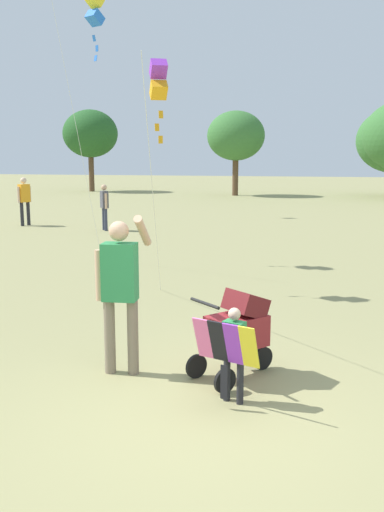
{
  "coord_description": "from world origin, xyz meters",
  "views": [
    {
      "loc": [
        0.91,
        -5.01,
        2.56
      ],
      "look_at": [
        -0.45,
        1.75,
        1.3
      ],
      "focal_mm": 39.53,
      "sensor_mm": 36.0,
      "label": 1
    }
  ],
  "objects_px": {
    "person_couple_left": "(24,197)",
    "child_with_butterfly_kite": "(232,347)",
    "person_adult_flyer": "(120,283)",
    "person_sitting_far": "(104,203)",
    "kite_adult_black": "(158,81)",
    "stroller": "(238,327)",
    "kite_orange_delta": "(94,10)"
  },
  "relations": [
    {
      "from": "stroller",
      "to": "kite_orange_delta",
      "type": "bearing_deg",
      "value": 121.86
    },
    {
      "from": "person_sitting_far",
      "to": "person_couple_left",
      "type": "xyz_separation_m",
      "value": [
        -3.24,
        0.65,
        0.11
      ]
    },
    {
      "from": "stroller",
      "to": "person_couple_left",
      "type": "relative_size",
      "value": 0.6
    },
    {
      "from": "kite_adult_black",
      "to": "person_couple_left",
      "type": "relative_size",
      "value": 2.45
    },
    {
      "from": "person_adult_flyer",
      "to": "stroller",
      "type": "height_order",
      "value": "person_adult_flyer"
    },
    {
      "from": "kite_orange_delta",
      "to": "person_sitting_far",
      "type": "distance_m",
      "value": 7.22
    },
    {
      "from": "person_sitting_far",
      "to": "person_couple_left",
      "type": "height_order",
      "value": "person_couple_left"
    },
    {
      "from": "person_adult_flyer",
      "to": "person_couple_left",
      "type": "bearing_deg",
      "value": 121.93
    },
    {
      "from": "child_with_butterfly_kite",
      "to": "kite_orange_delta",
      "type": "bearing_deg",
      "value": 119.46
    },
    {
      "from": "child_with_butterfly_kite",
      "to": "person_couple_left",
      "type": "distance_m",
      "value": 15.98
    },
    {
      "from": "person_adult_flyer",
      "to": "person_sitting_far",
      "type": "relative_size",
      "value": 1.22
    },
    {
      "from": "child_with_butterfly_kite",
      "to": "kite_orange_delta",
      "type": "height_order",
      "value": "kite_orange_delta"
    },
    {
      "from": "child_with_butterfly_kite",
      "to": "stroller",
      "type": "distance_m",
      "value": 0.71
    },
    {
      "from": "person_adult_flyer",
      "to": "stroller",
      "type": "distance_m",
      "value": 1.44
    },
    {
      "from": "kite_orange_delta",
      "to": "person_couple_left",
      "type": "height_order",
      "value": "kite_orange_delta"
    },
    {
      "from": "person_couple_left",
      "to": "stroller",
      "type": "bearing_deg",
      "value": -53.51
    },
    {
      "from": "stroller",
      "to": "person_sitting_far",
      "type": "relative_size",
      "value": 0.67
    },
    {
      "from": "person_adult_flyer",
      "to": "kite_orange_delta",
      "type": "xyz_separation_m",
      "value": [
        -2.79,
        6.81,
        4.66
      ]
    },
    {
      "from": "person_couple_left",
      "to": "child_with_butterfly_kite",
      "type": "bearing_deg",
      "value": -54.96
    },
    {
      "from": "person_sitting_far",
      "to": "kite_orange_delta",
      "type": "bearing_deg",
      "value": -70.79
    },
    {
      "from": "kite_adult_black",
      "to": "stroller",
      "type": "bearing_deg",
      "value": -63.64
    },
    {
      "from": "child_with_butterfly_kite",
      "to": "kite_adult_black",
      "type": "xyz_separation_m",
      "value": [
        -1.96,
        4.63,
        3.21
      ]
    },
    {
      "from": "kite_orange_delta",
      "to": "person_couple_left",
      "type": "xyz_separation_m",
      "value": [
        -5.0,
        5.7,
        -4.74
      ]
    },
    {
      "from": "child_with_butterfly_kite",
      "to": "person_couple_left",
      "type": "xyz_separation_m",
      "value": [
        -9.17,
        13.08,
        0.4
      ]
    },
    {
      "from": "kite_adult_black",
      "to": "person_adult_flyer",
      "type": "bearing_deg",
      "value": -81.77
    },
    {
      "from": "person_adult_flyer",
      "to": "kite_orange_delta",
      "type": "height_order",
      "value": "kite_orange_delta"
    },
    {
      "from": "person_sitting_far",
      "to": "person_adult_flyer",
      "type": "bearing_deg",
      "value": -69.01
    },
    {
      "from": "child_with_butterfly_kite",
      "to": "kite_orange_delta",
      "type": "relative_size",
      "value": 0.17
    },
    {
      "from": "child_with_butterfly_kite",
      "to": "person_sitting_far",
      "type": "height_order",
      "value": "person_sitting_far"
    },
    {
      "from": "child_with_butterfly_kite",
      "to": "person_sitting_far",
      "type": "distance_m",
      "value": 13.77
    },
    {
      "from": "person_adult_flyer",
      "to": "person_sitting_far",
      "type": "height_order",
      "value": "person_adult_flyer"
    },
    {
      "from": "child_with_butterfly_kite",
      "to": "kite_adult_black",
      "type": "distance_m",
      "value": 5.96
    }
  ]
}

